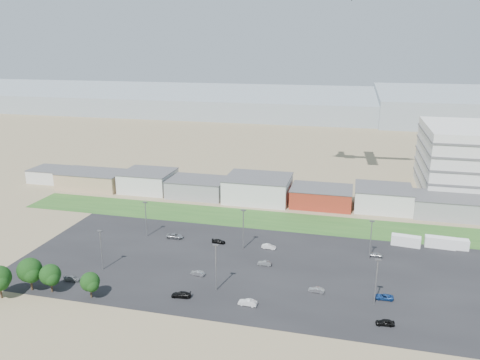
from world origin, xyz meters
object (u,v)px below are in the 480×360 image
(parked_car_1, at_px, (316,290))
(parked_car_11, at_px, (269,247))
(parked_car_3, at_px, (181,295))
(parked_car_4, at_px, (198,273))
(parked_car_8, at_px, (376,255))
(parked_car_9, at_px, (175,236))
(parked_car_2, at_px, (385,322))
(parked_car_6, at_px, (219,241))
(parked_car_0, at_px, (384,297))
(parked_car_10, at_px, (73,279))
(parked_car_7, at_px, (265,263))
(parked_car_13, at_px, (248,302))
(box_trailer_a, at_px, (406,241))

(parked_car_1, height_order, parked_car_11, parked_car_11)
(parked_car_3, relative_size, parked_car_4, 1.23)
(parked_car_8, xyz_separation_m, parked_car_9, (-54.54, -1.23, 0.08))
(parked_car_2, xyz_separation_m, parked_car_4, (-41.88, 10.56, -0.05))
(parked_car_6, bearing_deg, parked_car_1, -124.97)
(parked_car_2, xyz_separation_m, parked_car_8, (-0.70, 31.16, -0.05))
(parked_car_0, xyz_separation_m, parked_car_4, (-42.11, 0.57, 0.01))
(parked_car_0, distance_m, parked_car_9, 58.95)
(parked_car_6, xyz_separation_m, parked_car_8, (41.66, 1.56, 0.02))
(parked_car_1, xyz_separation_m, parked_car_10, (-54.91, -8.30, 0.00))
(parked_car_7, distance_m, parked_car_8, 29.29)
(parked_car_10, bearing_deg, parked_car_3, -98.33)
(parked_car_1, xyz_separation_m, parked_car_6, (-28.34, 20.19, -0.02))
(parked_car_2, bearing_deg, parked_car_6, -130.71)
(parked_car_3, relative_size, parked_car_8, 1.28)
(parked_car_3, bearing_deg, parked_car_10, -97.45)
(parked_car_10, height_order, parked_car_13, parked_car_13)
(parked_car_0, bearing_deg, parked_car_6, -116.57)
(parked_car_0, height_order, parked_car_6, parked_car_0)
(parked_car_2, relative_size, parked_car_11, 0.96)
(parked_car_10, bearing_deg, parked_car_9, -32.04)
(parked_car_1, distance_m, parked_car_6, 34.80)
(parked_car_1, relative_size, parked_car_11, 0.92)
(parked_car_0, distance_m, parked_car_4, 42.12)
(parked_car_3, xyz_separation_m, parked_car_6, (-0.26, 29.28, -0.07))
(parked_car_3, xyz_separation_m, parked_car_13, (14.64, 0.28, 0.04))
(parked_car_2, bearing_deg, parked_car_7, -131.08)
(box_trailer_a, bearing_deg, parked_car_10, -145.98)
(parked_car_1, distance_m, parked_car_3, 29.51)
(parked_car_10, relative_size, parked_car_11, 1.05)
(parked_car_1, height_order, parked_car_10, parked_car_10)
(parked_car_1, bearing_deg, parked_car_0, 97.21)
(parked_car_11, bearing_deg, parked_car_8, -82.03)
(parked_car_0, bearing_deg, parked_car_13, -73.10)
(box_trailer_a, bearing_deg, parked_car_6, -161.01)
(parked_car_3, distance_m, parked_car_4, 10.24)
(parked_car_8, bearing_deg, parked_car_11, 99.64)
(parked_car_6, height_order, parked_car_7, parked_car_7)
(parked_car_8, distance_m, parked_car_13, 40.62)
(parked_car_13, bearing_deg, parked_car_4, -122.16)
(parked_car_0, distance_m, parked_car_1, 14.26)
(parked_car_1, height_order, parked_car_6, parked_car_1)
(box_trailer_a, relative_size, parked_car_13, 1.90)
(parked_car_0, bearing_deg, parked_car_3, -78.98)
(parked_car_6, distance_m, parked_car_9, 12.89)
(box_trailer_a, xyz_separation_m, parked_car_0, (-6.97, -30.37, -0.86))
(parked_car_1, xyz_separation_m, parked_car_8, (13.32, 21.75, -0.01))
(parked_car_9, distance_m, parked_car_10, 31.91)
(parked_car_10, bearing_deg, parked_car_2, -97.57)
(parked_car_1, height_order, parked_car_2, parked_car_2)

